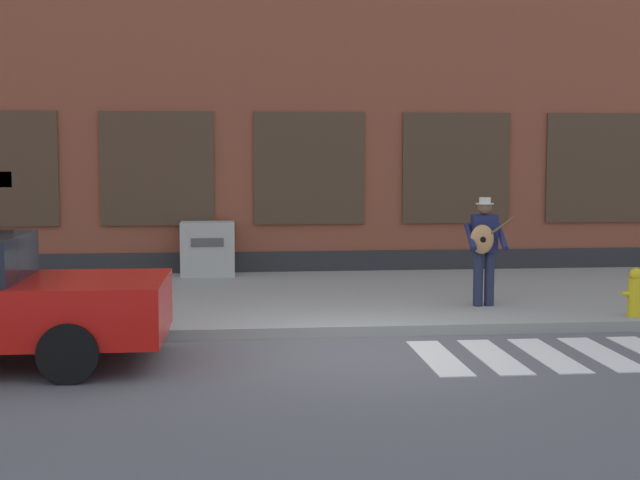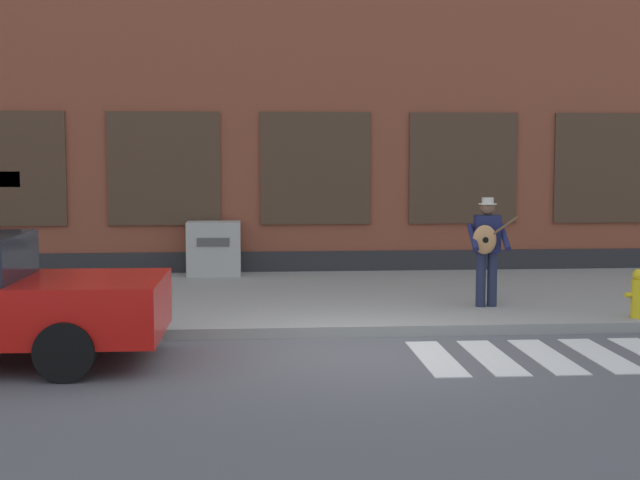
{
  "view_description": "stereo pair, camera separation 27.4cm",
  "coord_description": "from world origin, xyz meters",
  "views": [
    {
      "loc": [
        -1.58,
        -10.83,
        2.44
      ],
      "look_at": [
        -0.35,
        1.16,
        1.3
      ],
      "focal_mm": 50.0,
      "sensor_mm": 36.0,
      "label": 1
    },
    {
      "loc": [
        -1.31,
        -10.85,
        2.44
      ],
      "look_at": [
        -0.35,
        1.16,
        1.3
      ],
      "focal_mm": 50.0,
      "sensor_mm": 36.0,
      "label": 2
    }
  ],
  "objects": [
    {
      "name": "busker",
      "position": [
        2.28,
        2.3,
        1.09
      ],
      "size": [
        0.71,
        0.53,
        1.66
      ],
      "color": "#1E233D",
      "rests_on": "sidewalk"
    },
    {
      "name": "crosswalk",
      "position": [
        3.32,
        -0.44,
        0.01
      ],
      "size": [
        5.2,
        1.9,
        0.01
      ],
      "color": "silver",
      "rests_on": "ground"
    },
    {
      "name": "utility_box",
      "position": [
        -1.99,
        6.25,
        0.67
      ],
      "size": [
        1.02,
        0.68,
        1.03
      ],
      "color": "#ADADA8",
      "rests_on": "sidewalk"
    },
    {
      "name": "fire_hydrant",
      "position": [
        4.18,
        1.21,
        0.5
      ],
      "size": [
        0.38,
        0.2,
        0.7
      ],
      "color": "gold",
      "rests_on": "sidewalk"
    },
    {
      "name": "building_backdrop",
      "position": [
        -0.0,
        8.69,
        4.62
      ],
      "size": [
        28.0,
        4.06,
        9.25
      ],
      "color": "brown",
      "rests_on": "ground"
    },
    {
      "name": "ground_plane",
      "position": [
        0.0,
        0.0,
        0.0
      ],
      "size": [
        160.0,
        160.0,
        0.0
      ],
      "primitive_type": "plane",
      "color": "#56565B"
    },
    {
      "name": "sidewalk",
      "position": [
        0.0,
        3.78,
        0.08
      ],
      "size": [
        28.0,
        5.83,
        0.15
      ],
      "color": "gray",
      "rests_on": "ground"
    }
  ]
}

